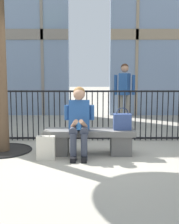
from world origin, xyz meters
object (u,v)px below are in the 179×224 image
Objects in this scene: handbag_on_bench at (122,121)px; bystander_at_railing at (124,91)px; shopping_bag at (46,147)px; stone_bench at (90,139)px; seated_person_with_phone at (79,119)px.

handbag_on_bench is 2.51m from bystander_at_railing.
bystander_at_railing is (1.65, 2.78, 0.79)m from shopping_bag.
handbag_on_bench is (0.58, -0.01, 0.33)m from stone_bench.
bystander_at_railing is at bearing 82.23° from handbag_on_bench.
handbag_on_bench is at bearing -97.77° from bystander_at_railing.
stone_bench is at bearing 24.51° from shopping_bag.
bystander_at_railing is at bearing 69.50° from stone_bench.
shopping_bag is (-0.55, -0.20, -0.44)m from seated_person_with_phone.
seated_person_with_phone is 0.77m from handbag_on_bench.
stone_bench is 2.71m from bystander_at_railing.
bystander_at_railing reaches higher than shopping_bag.
seated_person_with_phone is 2.82m from bystander_at_railing.
handbag_on_bench is 0.23× the size of bystander_at_railing.
seated_person_with_phone reaches higher than shopping_bag.
bystander_at_railing is (0.92, 2.45, 0.73)m from stone_bench.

